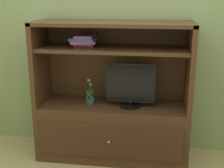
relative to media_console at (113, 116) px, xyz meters
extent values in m
cube|color=#8C9E6B|center=(0.00, 0.34, 0.91)|extent=(6.00, 0.10, 2.80)
cube|color=#4C2D1C|center=(0.00, -0.01, -0.17)|extent=(1.66, 0.54, 0.62)
cube|color=#462A19|center=(0.00, -0.29, -0.17)|extent=(1.52, 0.02, 0.37)
sphere|color=silver|center=(0.00, -0.30, -0.17)|extent=(0.02, 0.02, 0.02)
cube|color=#4C2D1C|center=(-0.80, -0.01, 0.59)|extent=(0.05, 0.54, 0.90)
cube|color=#4C2D1C|center=(0.80, -0.01, 0.59)|extent=(0.05, 0.54, 0.90)
cube|color=#4C2D1C|center=(0.00, 0.25, 0.59)|extent=(1.66, 0.02, 0.90)
cube|color=#4C2D1C|center=(0.00, -0.01, 1.02)|extent=(1.66, 0.54, 0.04)
cube|color=#4C2D1C|center=(0.00, -0.01, 0.75)|extent=(1.56, 0.49, 0.04)
cylinder|color=black|center=(0.20, -0.04, 0.14)|extent=(0.23, 0.23, 0.01)
cylinder|color=black|center=(0.20, -0.04, 0.17)|extent=(0.03, 0.03, 0.04)
cube|color=black|center=(0.20, -0.04, 0.40)|extent=(0.52, 0.02, 0.42)
cube|color=black|center=(0.20, -0.05, 0.40)|extent=(0.49, 0.00, 0.38)
cylinder|color=#384C56|center=(-0.25, -0.01, 0.17)|extent=(0.10, 0.10, 0.06)
cylinder|color=#3D6B33|center=(-0.25, -0.01, 0.30)|extent=(0.01, 0.01, 0.21)
cube|color=#2D7A38|center=(-0.23, -0.01, 0.25)|extent=(0.04, 0.11, 0.14)
cube|color=#2D7A38|center=(-0.25, 0.01, 0.25)|extent=(0.08, 0.01, 0.08)
cube|color=#2D7A38|center=(-0.28, -0.01, 0.25)|extent=(0.02, 0.09, 0.07)
cube|color=#2D7A38|center=(-0.25, -0.04, 0.25)|extent=(0.08, 0.02, 0.09)
sphere|color=silver|center=(-0.27, -0.01, 0.40)|extent=(0.03, 0.03, 0.03)
sphere|color=silver|center=(-0.24, -0.02, 0.36)|extent=(0.02, 0.02, 0.02)
cube|color=black|center=(-0.29, 0.00, 0.78)|extent=(0.21, 0.25, 0.02)
cube|color=red|center=(-0.30, 0.00, 0.80)|extent=(0.21, 0.26, 0.03)
cube|color=purple|center=(-0.30, -0.02, 0.83)|extent=(0.28, 0.31, 0.03)
cube|color=#2D519E|center=(-0.30, 0.00, 0.86)|extent=(0.28, 0.34, 0.02)
cube|color=purple|center=(-0.29, 0.00, 0.89)|extent=(0.20, 0.31, 0.03)
camera|label=1|loc=(0.46, -3.19, 1.32)|focal=49.75mm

